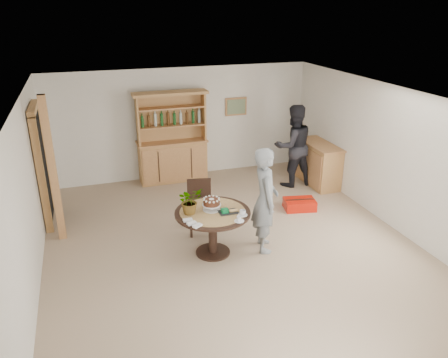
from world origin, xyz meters
TOP-DOWN VIEW (x-y plane):
  - ground at (0.00, 0.00)m, footprint 7.00×7.00m
  - room_shell at (0.00, 0.01)m, footprint 6.04×7.04m
  - doorway at (-2.93, 2.00)m, footprint 0.13×1.10m
  - pine_post at (-2.70, 1.20)m, footprint 0.12×0.12m
  - hutch at (-0.30, 3.24)m, footprint 1.62×0.54m
  - sideboard at (2.74, 2.00)m, footprint 0.54×1.26m
  - dining_table at (-0.36, -0.10)m, footprint 1.20×1.20m
  - dining_chair at (-0.35, 0.73)m, footprint 0.49×0.49m
  - birthday_cake at (-0.36, -0.05)m, footprint 0.30×0.30m
  - flower_vase at (-0.71, -0.05)m, footprint 0.47×0.44m
  - gift_tray at (-0.15, -0.22)m, footprint 0.30×0.20m
  - coffee_cup_a at (0.04, -0.38)m, footprint 0.15×0.15m
  - coffee_cup_b at (-0.08, -0.55)m, footprint 0.15×0.15m
  - napkins at (-0.77, -0.41)m, footprint 0.24×0.33m
  - teen_boy at (0.49, -0.20)m, footprint 0.55×0.72m
  - adult_person at (2.15, 2.13)m, footprint 0.92×0.73m
  - red_suitcase at (1.74, 0.93)m, footprint 0.67×0.51m

SIDE VIEW (x-z plane):
  - ground at x=0.00m, z-range 0.00..0.00m
  - red_suitcase at x=1.74m, z-range 0.00..0.21m
  - sideboard at x=2.74m, z-range 0.00..0.94m
  - dining_chair at x=-0.35m, z-range 0.06..1.01m
  - dining_table at x=-0.36m, z-range 0.22..0.98m
  - hutch at x=-0.30m, z-range -0.33..1.71m
  - napkins at x=-0.77m, z-range 0.76..0.79m
  - gift_tray at x=-0.15m, z-range 0.75..0.83m
  - coffee_cup_b at x=-0.08m, z-range 0.75..0.84m
  - coffee_cup_a at x=0.04m, z-range 0.76..0.84m
  - teen_boy at x=0.49m, z-range 0.00..1.75m
  - birthday_cake at x=-0.36m, z-range 0.78..0.98m
  - adult_person at x=2.15m, z-range 0.00..1.82m
  - flower_vase at x=-0.71m, z-range 0.76..1.18m
  - doorway at x=-2.93m, z-range 0.02..2.20m
  - pine_post at x=-2.70m, z-range 0.00..2.50m
  - room_shell at x=0.00m, z-range 0.48..3.00m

